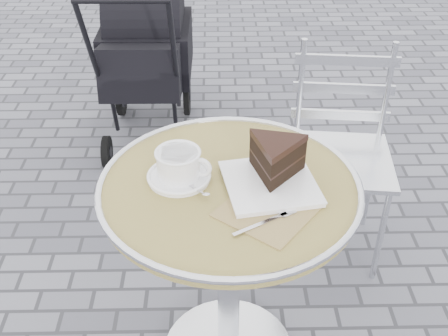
{
  "coord_description": "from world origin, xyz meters",
  "views": [
    {
      "loc": [
        -0.04,
        -1.21,
        1.64
      ],
      "look_at": [
        -0.01,
        0.01,
        0.78
      ],
      "focal_mm": 45.0,
      "sensor_mm": 36.0,
      "label": 1
    }
  ],
  "objects_px": {
    "cake_plate_set": "(274,164)",
    "baby_stroller": "(146,62)",
    "cafe_table": "(229,230)",
    "cappuccino_set": "(179,167)",
    "bistro_chair": "(341,128)"
  },
  "relations": [
    {
      "from": "cappuccino_set",
      "to": "cake_plate_set",
      "type": "height_order",
      "value": "cake_plate_set"
    },
    {
      "from": "cappuccino_set",
      "to": "baby_stroller",
      "type": "height_order",
      "value": "baby_stroller"
    },
    {
      "from": "cappuccino_set",
      "to": "baby_stroller",
      "type": "xyz_separation_m",
      "value": [
        -0.25,
        1.45,
        -0.35
      ]
    },
    {
      "from": "cappuccino_set",
      "to": "cafe_table",
      "type": "bearing_deg",
      "value": 3.15
    },
    {
      "from": "cake_plate_set",
      "to": "baby_stroller",
      "type": "relative_size",
      "value": 0.42
    },
    {
      "from": "cappuccino_set",
      "to": "bistro_chair",
      "type": "distance_m",
      "value": 0.86
    },
    {
      "from": "cake_plate_set",
      "to": "bistro_chair",
      "type": "xyz_separation_m",
      "value": [
        0.33,
        0.61,
        -0.26
      ]
    },
    {
      "from": "cake_plate_set",
      "to": "bistro_chair",
      "type": "relative_size",
      "value": 0.47
    },
    {
      "from": "cake_plate_set",
      "to": "baby_stroller",
      "type": "bearing_deg",
      "value": 99.03
    },
    {
      "from": "bistro_chair",
      "to": "cake_plate_set",
      "type": "bearing_deg",
      "value": -112.07
    },
    {
      "from": "cafe_table",
      "to": "cappuccino_set",
      "type": "xyz_separation_m",
      "value": [
        -0.13,
        0.03,
        0.2
      ]
    },
    {
      "from": "cake_plate_set",
      "to": "cafe_table",
      "type": "bearing_deg",
      "value": 175.49
    },
    {
      "from": "cafe_table",
      "to": "cappuccino_set",
      "type": "relative_size",
      "value": 4.02
    },
    {
      "from": "cafe_table",
      "to": "bistro_chair",
      "type": "bearing_deg",
      "value": 54.26
    },
    {
      "from": "cake_plate_set",
      "to": "baby_stroller",
      "type": "xyz_separation_m",
      "value": [
        -0.51,
        1.47,
        -0.37
      ]
    }
  ]
}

